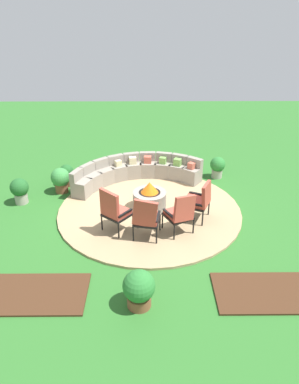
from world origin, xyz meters
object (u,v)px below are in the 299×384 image
object	(u,v)px
curved_stone_bench	(136,172)
potted_plant_2	(20,190)
potted_plant_0	(67,174)
lounge_chair_back_left	(180,213)
potted_plant_3	(61,179)
lounge_chair_front_left	(114,210)
lounge_chair_back_right	(199,200)
fire_pit	(150,199)
lounge_chair_front_right	(146,217)
potted_plant_4	(217,166)
potted_plant_1	(139,288)

from	to	relation	value
curved_stone_bench	potted_plant_2	world-z (taller)	curved_stone_bench
potted_plant_0	potted_plant_2	bearing A→B (deg)	-133.74
lounge_chair_back_left	potted_plant_3	bearing A→B (deg)	117.63
lounge_chair_front_left	lounge_chair_back_right	bearing A→B (deg)	53.68
lounge_chair_back_left	potted_plant_3	size ratio (longest dim) A/B	1.44
fire_pit	lounge_chair_front_left	world-z (taller)	lounge_chair_front_left
lounge_chair_front_right	potted_plant_3	distance (m)	3.42
lounge_chair_front_left	potted_plant_3	size ratio (longest dim) A/B	1.54
potted_plant_0	potted_plant_2	world-z (taller)	potted_plant_2
potted_plant_4	curved_stone_bench	bearing A→B (deg)	-171.41
curved_stone_bench	potted_plant_3	distance (m)	2.20
lounge_chair_front_right	potted_plant_0	xyz separation A→B (m)	(-2.37, 2.84, -0.27)
curved_stone_bench	lounge_chair_front_right	distance (m)	2.97
lounge_chair_back_right	potted_plant_4	bearing A→B (deg)	4.16
lounge_chair_back_left	lounge_chair_front_left	bearing A→B (deg)	148.40
potted_plant_1	potted_plant_3	size ratio (longest dim) A/B	1.01
lounge_chair_back_left	potted_plant_4	size ratio (longest dim) A/B	1.57
fire_pit	potted_plant_4	distance (m)	2.94
fire_pit	lounge_chair_back_left	size ratio (longest dim) A/B	0.82
fire_pit	lounge_chair_front_right	distance (m)	1.33
lounge_chair_front_left	lounge_chair_back_left	distance (m)	1.53
fire_pit	lounge_chair_front_right	bearing A→B (deg)	-93.80
fire_pit	potted_plant_3	xyz separation A→B (m)	(-2.53, 1.08, 0.04)
lounge_chair_front_right	lounge_chair_back_right	size ratio (longest dim) A/B	1.07
fire_pit	lounge_chair_front_right	size ratio (longest dim) A/B	0.80
potted_plant_2	potted_plant_4	distance (m)	5.84
curved_stone_bench	potted_plant_0	xyz separation A→B (m)	(-2.05, -0.10, -0.03)
potted_plant_0	potted_plant_1	bearing A→B (deg)	-65.17
lounge_chair_front_left	potted_plant_1	xyz separation A→B (m)	(0.61, -2.29, -0.24)
fire_pit	curved_stone_bench	distance (m)	1.69
fire_pit	lounge_chair_front_right	world-z (taller)	lounge_chair_front_right
lounge_chair_back_right	potted_plant_0	bearing A→B (deg)	85.42
lounge_chair_front_left	lounge_chair_front_right	world-z (taller)	lounge_chair_front_left
curved_stone_bench	lounge_chair_back_right	distance (m)	2.68
lounge_chair_front_left	potted_plant_3	distance (m)	2.71
lounge_chair_back_left	potted_plant_2	xyz separation A→B (m)	(-4.20, 1.55, -0.20)
lounge_chair_back_right	potted_plant_4	distance (m)	2.68
lounge_chair_back_left	potted_plant_4	world-z (taller)	lounge_chair_back_left
fire_pit	potted_plant_2	world-z (taller)	fire_pit
curved_stone_bench	potted_plant_2	size ratio (longest dim) A/B	5.25
lounge_chair_front_left	potted_plant_4	bearing A→B (deg)	84.82
potted_plant_3	potted_plant_2	bearing A→B (deg)	-146.71
lounge_chair_front_left	potted_plant_2	size ratio (longest dim) A/B	1.57
lounge_chair_back_left	potted_plant_0	xyz separation A→B (m)	(-3.15, 2.64, -0.26)
curved_stone_bench	potted_plant_4	size ratio (longest dim) A/B	5.58
fire_pit	curved_stone_bench	xyz separation A→B (m)	(-0.40, 1.64, 0.00)
curved_stone_bench	lounge_chair_back_right	xyz separation A→B (m)	(1.61, -2.12, 0.23)
lounge_chair_front_right	potted_plant_4	size ratio (longest dim) A/B	1.60
fire_pit	lounge_chair_back_right	world-z (taller)	lounge_chair_back_right
lounge_chair_front_left	lounge_chair_back_left	size ratio (longest dim) A/B	1.07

